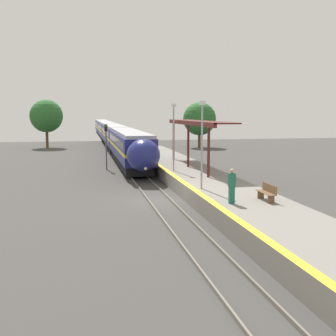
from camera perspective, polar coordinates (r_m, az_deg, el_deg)
name	(u,v)px	position (r m, az deg, el deg)	size (l,w,h in m)	color
ground_plane	(159,201)	(27.35, -1.18, -4.50)	(120.00, 120.00, 0.00)	#423F3D
rail_left	(148,200)	(27.22, -2.68, -4.41)	(0.08, 90.00, 0.15)	slate
rail_right	(170,199)	(27.47, 0.30, -4.29)	(0.08, 90.00, 0.15)	slate
train	(110,132)	(76.36, -7.82, 4.80)	(2.85, 87.93, 3.78)	black
platform_right	(217,191)	(28.18, 6.60, -3.11)	(4.52, 64.00, 1.05)	gray
platform_bench	(267,192)	(22.97, 13.32, -3.16)	(0.44, 1.72, 0.89)	brown
person_waiting	(232,185)	(21.82, 8.64, -2.33)	(0.36, 0.24, 1.81)	#1E604C
railway_signal	(106,142)	(42.49, -8.38, 3.48)	(0.28, 0.28, 4.54)	#59595E
lamppost_near	(202,139)	(25.70, 4.62, 3.95)	(0.36, 0.20, 5.35)	#9E9EA3
lamppost_mid	(174,133)	(33.66, 0.77, 4.81)	(0.36, 0.20, 5.35)	#9E9EA3
station_canopy	(195,124)	(36.30, 3.66, 5.96)	(2.02, 15.03, 3.96)	#511E19
background_tree_left	(46,116)	(71.52, -16.17, 6.77)	(5.29, 5.29, 7.79)	brown
background_tree_right	(200,119)	(69.52, 4.29, 6.65)	(5.39, 5.39, 7.39)	brown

